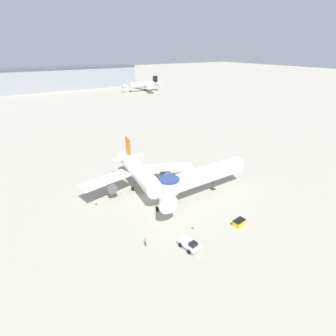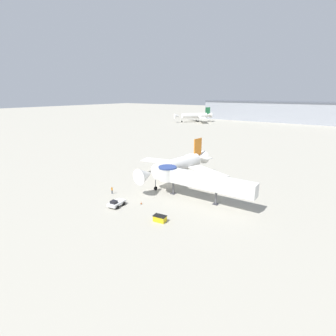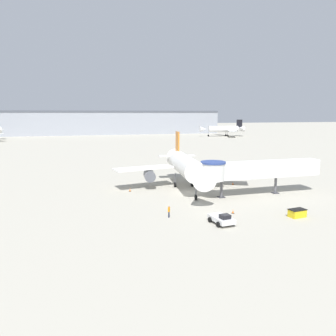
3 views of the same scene
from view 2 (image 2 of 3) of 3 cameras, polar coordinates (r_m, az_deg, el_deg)
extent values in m
plane|color=#A8A393|center=(65.28, 0.34, -3.66)|extent=(800.00, 800.00, 0.00)
cylinder|color=white|center=(66.10, 2.06, 0.61)|extent=(5.39, 15.54, 3.70)
cone|color=white|center=(58.31, -4.96, -1.56)|extent=(4.14, 4.47, 3.70)
cone|color=white|center=(72.95, 6.55, 1.98)|extent=(4.31, 5.94, 3.70)
cube|color=white|center=(72.68, -1.37, 1.51)|extent=(11.89, 6.16, 0.22)
cube|color=white|center=(63.72, 8.54, -0.76)|extent=(11.95, 8.31, 0.22)
cube|color=orange|center=(72.00, 6.50, 4.52)|extent=(0.60, 3.24, 4.81)
cube|color=white|center=(73.02, 6.69, 2.52)|extent=(7.90, 3.11, 0.18)
cylinder|color=#565960|center=(71.79, -1.32, 0.27)|extent=(2.39, 3.44, 2.04)
cylinder|color=#565960|center=(63.86, 7.38, -1.87)|extent=(2.39, 3.44, 2.04)
cylinder|color=#4C4C51|center=(61.34, -2.73, -3.49)|extent=(0.18, 0.18, 2.13)
cylinder|color=black|center=(61.70, -2.72, -4.43)|extent=(0.36, 0.92, 0.90)
cylinder|color=#4C4C51|center=(69.34, 1.99, -1.16)|extent=(0.22, 0.22, 2.13)
cylinder|color=black|center=(69.66, 1.98, -2.00)|extent=(0.50, 0.94, 0.90)
cylinder|color=#4C4C51|center=(67.36, 4.17, -1.72)|extent=(0.22, 0.22, 2.13)
cylinder|color=black|center=(67.69, 4.15, -2.58)|extent=(0.50, 0.94, 0.90)
cube|color=silver|center=(54.30, 8.64, -3.03)|extent=(20.03, 2.95, 2.80)
cylinder|color=silver|center=(59.04, -0.10, -1.28)|extent=(3.90, 3.90, 2.80)
cylinder|color=navy|center=(58.60, -0.10, 0.17)|extent=(4.10, 4.10, 0.30)
cylinder|color=#56565B|center=(59.13, 1.18, -4.23)|extent=(0.44, 0.44, 3.03)
cube|color=#333338|center=(59.65, 1.18, -5.55)|extent=(1.10, 1.10, 0.12)
cylinder|color=#56565B|center=(54.55, 10.41, -6.29)|extent=(0.44, 0.44, 3.03)
cube|color=#333338|center=(55.11, 10.34, -7.69)|extent=(1.10, 1.10, 0.12)
cube|color=silver|center=(54.18, -11.13, -7.50)|extent=(2.45, 3.92, 0.58)
cube|color=black|center=(53.38, -11.72, -7.25)|extent=(1.32, 1.18, 0.52)
cylinder|color=black|center=(54.20, -12.64, -7.92)|extent=(0.41, 0.73, 0.69)
cylinder|color=black|center=(52.98, -10.94, -8.39)|extent=(0.41, 0.73, 0.69)
cylinder|color=black|center=(55.61, -11.28, -7.20)|extent=(0.41, 0.73, 0.69)
cylinder|color=black|center=(54.42, -9.59, -7.64)|extent=(0.41, 0.73, 0.69)
cube|color=yellow|center=(47.32, -1.79, -10.96)|extent=(2.31, 1.59, 1.02)
cube|color=black|center=(47.07, -1.79, -10.37)|extent=(2.45, 1.69, 0.08)
cube|color=black|center=(73.90, -4.25, -1.32)|extent=(0.40, 0.40, 0.04)
cone|color=orange|center=(73.81, -4.26, -1.08)|extent=(0.27, 0.27, 0.62)
cylinder|color=white|center=(73.79, -4.26, -1.02)|extent=(0.15, 0.15, 0.07)
cube|color=black|center=(54.57, -5.84, -7.80)|extent=(0.36, 0.36, 0.04)
cone|color=orange|center=(54.45, -5.85, -7.50)|extent=(0.25, 0.25, 0.57)
cylinder|color=white|center=(54.42, -5.85, -7.44)|extent=(0.14, 0.14, 0.07)
cube|color=black|center=(63.60, 10.17, -4.45)|extent=(0.39, 0.39, 0.04)
cone|color=orange|center=(63.49, 10.18, -4.17)|extent=(0.26, 0.26, 0.60)
cylinder|color=white|center=(63.47, 10.18, -4.11)|extent=(0.15, 0.15, 0.07)
cylinder|color=#1E2338|center=(60.83, -11.99, -5.12)|extent=(0.12, 0.12, 0.81)
cylinder|color=#1E2338|center=(60.82, -12.15, -5.14)|extent=(0.12, 0.12, 0.81)
cube|color=orange|center=(60.57, -12.11, -4.49)|extent=(0.35, 0.37, 0.64)
sphere|color=tan|center=(60.42, -12.13, -4.10)|extent=(0.22, 0.22, 0.22)
cylinder|color=white|center=(210.81, 5.75, 11.27)|extent=(15.84, 18.68, 4.05)
cone|color=white|center=(205.88, 2.04, 11.22)|extent=(5.93, 6.00, 4.05)
cone|color=white|center=(215.51, 8.68, 11.27)|extent=(6.93, 7.27, 4.05)
cube|color=white|center=(220.38, 5.52, 11.29)|extent=(15.10, 9.55, 0.22)
cube|color=white|center=(203.60, 7.48, 10.85)|extent=(12.09, 14.60, 0.22)
cube|color=#1E6638|center=(215.12, 8.65, 12.24)|extent=(2.68, 3.33, 5.26)
cube|color=white|center=(215.58, 8.76, 11.46)|extent=(9.38, 8.20, 0.18)
cylinder|color=#4C4C51|center=(207.40, 3.03, 10.36)|extent=(0.18, 0.18, 2.33)
cylinder|color=black|center=(207.52, 3.03, 10.04)|extent=(0.88, 1.03, 1.10)
cylinder|color=#4C4C51|center=(213.75, 6.18, 10.46)|extent=(0.22, 0.22, 2.33)
cylinder|color=black|center=(213.86, 6.17, 10.15)|extent=(0.99, 1.11, 1.10)
cylinder|color=#4C4C51|center=(210.41, 6.57, 10.36)|extent=(0.22, 0.22, 2.33)
cylinder|color=black|center=(210.53, 6.56, 10.05)|extent=(0.99, 1.11, 1.10)
cube|color=#999EA8|center=(228.45, 27.11, 10.60)|extent=(152.43, 24.36, 14.58)
cube|color=#4C515B|center=(228.08, 27.37, 12.56)|extent=(152.43, 24.84, 1.20)
camera|label=1|loc=(58.29, -49.61, 18.13)|focal=28.00mm
camera|label=3|loc=(54.42, -56.84, 0.13)|focal=35.00mm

